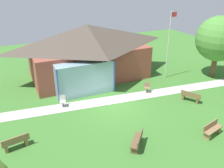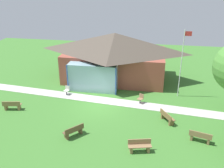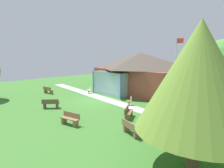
{
  "view_description": "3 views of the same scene",
  "coord_description": "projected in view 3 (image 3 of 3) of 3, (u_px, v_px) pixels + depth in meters",
  "views": [
    {
      "loc": [
        -6.71,
        -13.99,
        8.81
      ],
      "look_at": [
        0.44,
        1.6,
        1.07
      ],
      "focal_mm": 37.83,
      "sensor_mm": 36.0,
      "label": 1
    },
    {
      "loc": [
        4.27,
        -19.1,
        10.54
      ],
      "look_at": [
        0.68,
        1.88,
        1.27
      ],
      "focal_mm": 40.62,
      "sensor_mm": 36.0,
      "label": 2
    },
    {
      "loc": [
        14.79,
        -12.37,
        4.82
      ],
      "look_at": [
        -0.67,
        2.59,
        1.41
      ],
      "focal_mm": 30.64,
      "sensor_mm": 36.0,
      "label": 3
    }
  ],
  "objects": [
    {
      "name": "ground_plane",
      "position": [
        99.0,
        101.0,
        19.75
      ],
      "size": [
        44.0,
        44.0,
        0.0
      ],
      "primitive_type": "plane",
      "color": "#3D752D"
    },
    {
      "name": "footpath",
      "position": [
        105.0,
        99.0,
        20.39
      ],
      "size": [
        25.47,
        4.02,
        0.03
      ],
      "primitive_type": "cube",
      "rotation": [
        0.0,
        0.0,
        -0.11
      ],
      "color": "#BCB7B2",
      "rests_on": "ground_plane"
    },
    {
      "name": "bench_lawn_far_right",
      "position": [
        131.0,
        128.0,
        11.43
      ],
      "size": [
        1.56,
        0.82,
        0.84
      ],
      "rotation": [
        0.0,
        0.0,
        6.01
      ],
      "color": "olive",
      "rests_on": "ground_plane"
    },
    {
      "name": "pavilion",
      "position": [
        138.0,
        72.0,
        23.6
      ],
      "size": [
        11.42,
        7.73,
        4.98
      ],
      "color": "brown",
      "rests_on": "ground_plane"
    },
    {
      "name": "patio_chair_west",
      "position": [
        89.0,
        90.0,
        23.32
      ],
      "size": [
        0.53,
        0.53,
        0.86
      ],
      "rotation": [
        0.0,
        0.0,
        2.9
      ],
      "color": "beige",
      "rests_on": "ground_plane"
    },
    {
      "name": "bench_front_center",
      "position": [
        51.0,
        104.0,
        17.04
      ],
      "size": [
        1.33,
        1.41,
        0.84
      ],
      "rotation": [
        0.0,
        0.0,
        0.84
      ],
      "color": "brown",
      "rests_on": "ground_plane"
    },
    {
      "name": "patio_chair_lawn_spare",
      "position": [
        130.0,
        101.0,
        17.97
      ],
      "size": [
        0.6,
        0.6,
        0.86
      ],
      "rotation": [
        0.0,
        0.0,
        2.61
      ],
      "color": "#8C6B4C",
      "rests_on": "ground_plane"
    },
    {
      "name": "bench_front_right",
      "position": [
        70.0,
        119.0,
        13.09
      ],
      "size": [
        1.56,
        0.78,
        0.84
      ],
      "rotation": [
        0.0,
        0.0,
        3.38
      ],
      "color": "olive",
      "rests_on": "ground_plane"
    },
    {
      "name": "tree_far_east",
      "position": [
        198.0,
        77.0,
        7.47
      ],
      "size": [
        4.9,
        4.9,
        6.16
      ],
      "color": "brown",
      "rests_on": "ground_plane"
    },
    {
      "name": "bench_mid_left",
      "position": [
        48.0,
        90.0,
        23.38
      ],
      "size": [
        1.55,
        0.7,
        0.84
      ],
      "rotation": [
        0.0,
        0.0,
        0.18
      ],
      "color": "olive",
      "rests_on": "ground_plane"
    },
    {
      "name": "bench_mid_right",
      "position": [
        128.0,
        113.0,
        14.5
      ],
      "size": [
        1.15,
        1.51,
        0.84
      ],
      "rotation": [
        0.0,
        0.0,
        5.25
      ],
      "color": "brown",
      "rests_on": "ground_plane"
    },
    {
      "name": "flagpole",
      "position": [
        175.0,
        70.0,
        16.49
      ],
      "size": [
        0.64,
        0.08,
        6.25
      ],
      "color": "silver",
      "rests_on": "ground_plane"
    }
  ]
}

